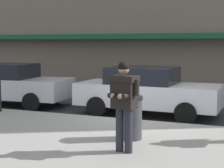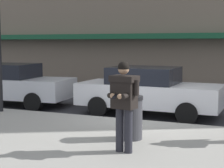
{
  "view_description": "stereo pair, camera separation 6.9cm",
  "coord_description": "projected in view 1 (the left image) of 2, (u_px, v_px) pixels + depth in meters",
  "views": [
    {
      "loc": [
        3.32,
        -10.13,
        2.3
      ],
      "look_at": [
        0.53,
        -3.29,
        1.49
      ],
      "focal_mm": 60.0,
      "sensor_mm": 36.0,
      "label": 1
    },
    {
      "loc": [
        3.38,
        -10.11,
        2.3
      ],
      "look_at": [
        0.53,
        -3.29,
        1.49
      ],
      "focal_mm": 60.0,
      "sensor_mm": 36.0,
      "label": 2
    }
  ],
  "objects": [
    {
      "name": "parked_sedan_near",
      "position": [
        9.0,
        84.0,
        13.79
      ],
      "size": [
        4.63,
        2.19,
        1.54
      ],
      "color": "silver",
      "rests_on": "ground"
    },
    {
      "name": "man_texting_on_phone",
      "position": [
        124.0,
        97.0,
        7.32
      ],
      "size": [
        0.64,
        0.62,
        1.81
      ],
      "color": "#23232B",
      "rests_on": "sidewalk"
    },
    {
      "name": "ground_plane",
      "position": [
        138.0,
        123.0,
        10.82
      ],
      "size": [
        80.0,
        80.0,
        0.0
      ],
      "primitive_type": "plane",
      "color": "#333338"
    },
    {
      "name": "curb_paint_line",
      "position": [
        172.0,
        125.0,
        10.49
      ],
      "size": [
        28.0,
        0.12,
        0.01
      ],
      "primitive_type": "cube",
      "color": "silver",
      "rests_on": "ground"
    },
    {
      "name": "trash_bin",
      "position": [
        130.0,
        117.0,
        8.42
      ],
      "size": [
        0.55,
        0.55,
        0.98
      ],
      "color": "#38383D",
      "rests_on": "sidewalk"
    },
    {
      "name": "parked_sedan_mid",
      "position": [
        147.0,
        91.0,
        11.88
      ],
      "size": [
        4.54,
        2.0,
        1.54
      ],
      "color": "silver",
      "rests_on": "ground"
    },
    {
      "name": "sidewalk",
      "position": [
        141.0,
        150.0,
        7.82
      ],
      "size": [
        32.0,
        5.3,
        0.14
      ],
      "primitive_type": "cube",
      "color": "#99968E",
      "rests_on": "ground"
    }
  ]
}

